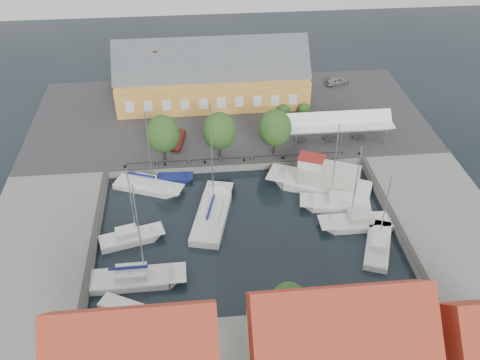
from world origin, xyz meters
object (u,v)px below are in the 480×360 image
Objects in this scene: car_red at (178,139)px; trawler at (323,182)px; tent_canopy at (339,123)px; west_boat_a at (147,187)px; warehouse at (208,78)px; west_boat_c at (130,239)px; car_silver at (337,81)px; center_sailboat at (212,215)px; east_boat_a at (337,205)px; east_boat_b at (357,224)px; launch_sw at (121,307)px; east_boat_c at (378,247)px; launch_nw at (175,179)px; west_boat_d at (136,280)px.

trawler is (17.40, -10.28, -0.72)m from car_red.
west_boat_a is (-25.20, -7.14, -3.41)m from tent_canopy.
west_boat_c is at bearing -108.35° from warehouse.
west_boat_c is at bearing 119.17° from car_silver.
warehouse is at bearing 79.92° from car_silver.
east_boat_a is (14.50, 0.59, -0.10)m from center_sailboat.
center_sailboat is 1.14× the size of trawler.
east_boat_b is at bearing -21.37° from west_boat_a.
car_silver is 0.81× the size of launch_sw.
trawler is at bearing 35.81° from launch_sw.
center_sailboat is at bearing -64.58° from car_red.
east_boat_c is at bearing -21.87° from center_sailboat.
east_boat_c is at bearing -64.90° from warehouse.
center_sailboat is at bearing -39.74° from west_boat_a.
launch_sw is at bearing -168.39° from east_boat_c.
tent_canopy reaches higher than car_silver.
east_boat_a is 3.76m from east_boat_b.
warehouse is at bearing 80.46° from car_red.
east_boat_b is (19.63, -17.44, -1.47)m from car_red.
car_silver is 0.29× the size of trawler.
west_boat_c is (-24.86, -0.00, 0.00)m from east_boat_b.
tent_canopy is 22.83m from launch_nw.
east_boat_a is at bearing -21.29° from launch_nw.
east_boat_a is 1.20× the size of west_boat_c.
west_boat_d is (-25.64, -22.38, -3.41)m from tent_canopy.
trawler is 2.85× the size of launch_nw.
east_boat_a is at bearing -77.24° from trawler.
car_red is at bearing 138.38° from east_boat_b.
east_boat_b is at bearing -10.32° from center_sailboat.
car_red reaches higher than launch_sw.
center_sailboat is 9.41m from west_boat_c.
warehouse reaches higher than car_red.
car_silver is at bearing 39.08° from west_boat_a.
warehouse is 2.47× the size of east_boat_a.
warehouse is 2.94× the size of east_boat_c.
car_red is 20.22m from trawler.
trawler is 18.26m from launch_nw.
car_silver is at bearing 76.05° from tent_canopy.
launch_nw is (3.79, 16.84, -0.18)m from west_boat_d.
car_red is 29.83m from east_boat_c.
east_boat_a is (-3.14, -12.82, -3.42)m from tent_canopy.
west_boat_d is (-9.04, -36.23, -4.16)m from warehouse.
center_sailboat is at bearing 169.68° from east_boat_b.
launch_sw is at bearing -109.99° from west_boat_d.
tent_canopy is 3.14× the size of car_red.
east_boat_c is 0.78× the size of west_boat_d.
west_boat_d is at bearing -131.74° from center_sailboat.
west_boat_c is 2.06× the size of launch_sw.
east_boat_c is at bearing -34.73° from launch_nw.
west_boat_c is (-26.60, -16.31, -3.42)m from tent_canopy.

